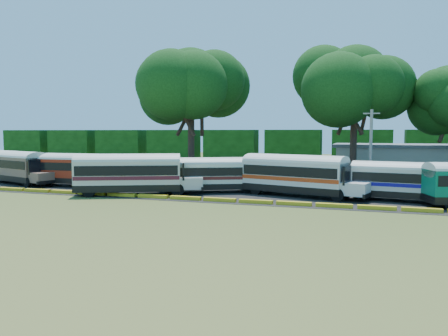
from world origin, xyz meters
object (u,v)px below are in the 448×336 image
(bus_red, at_px, (69,167))
(bus_white_red, at_px, (297,173))
(bus_cream_west, at_px, (131,172))
(tree_west, at_px, (191,83))
(bus_beige, at_px, (17,165))

(bus_red, xyz_separation_m, bus_white_red, (23.58, 0.15, 0.10))
(bus_cream_west, distance_m, bus_white_red, 14.68)
(bus_white_red, distance_m, tree_west, 20.25)
(bus_beige, height_order, bus_cream_west, bus_cream_west)
(bus_beige, xyz_separation_m, bus_white_red, (30.31, 0.10, 0.02))
(bus_beige, distance_m, bus_cream_west, 16.55)
(bus_red, height_order, tree_west, tree_west)
(bus_beige, bearing_deg, bus_cream_west, 5.72)
(tree_west, bearing_deg, bus_beige, -145.73)
(bus_beige, height_order, tree_west, tree_west)
(bus_red, xyz_separation_m, bus_cream_west, (9.41, -3.66, 0.13))
(bus_white_red, bearing_deg, bus_cream_west, -149.55)
(bus_cream_west, height_order, bus_white_red, bus_cream_west)
(bus_cream_west, bearing_deg, bus_red, 135.45)
(bus_beige, bearing_deg, bus_white_red, 18.85)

